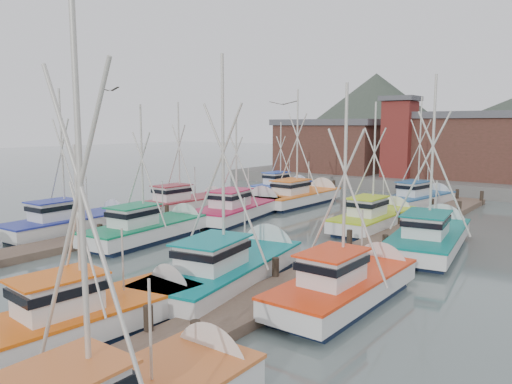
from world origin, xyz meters
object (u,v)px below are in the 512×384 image
Objects in this scene: lookout_tower at (399,136)px; boat_12 at (302,196)px; boat_4 at (152,229)px; boat_8 at (242,209)px; boat_1 at (101,314)px.

lookout_tower is 0.80× the size of boat_12.
boat_4 is (-2.59, -32.39, -4.87)m from lookout_tower.
boat_12 is at bearing -99.03° from lookout_tower.
lookout_tower is 0.96× the size of boat_4.
boat_4 is 0.84× the size of boat_12.
boat_8 is at bearing -96.50° from lookout_tower.
boat_8 is at bearing 85.96° from boat_4.
boat_1 is 0.95× the size of boat_4.
boat_1 is 0.79× the size of boat_12.
boat_4 reaches higher than boat_8.
lookout_tower is at bearing 73.41° from boat_8.
lookout_tower reaches higher than boat_8.
lookout_tower is at bearing 103.59° from boat_1.
lookout_tower is 1.01× the size of boat_1.
lookout_tower is 32.86m from boat_4.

